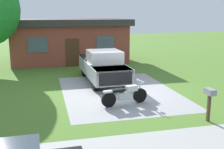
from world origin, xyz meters
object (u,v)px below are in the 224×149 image
Objects in this scene: motorcycle at (125,94)px; neighbor_house at (69,40)px; pickup_truck at (103,66)px; mailbox at (210,96)px.

neighbor_house reaches higher than motorcycle.
pickup_truck reaches higher than mailbox.
neighbor_house is (-1.27, 12.18, 1.32)m from motorcycle.
mailbox is 0.13× the size of neighbor_house.
neighbor_house is at bearing 95.96° from motorcycle.
mailbox is at bearing -75.75° from neighbor_house.
mailbox is (2.55, -7.09, 0.03)m from pickup_truck.
motorcycle is 12.31m from neighbor_house.
motorcycle is 3.64m from mailbox.
motorcycle is at bearing 133.59° from mailbox.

